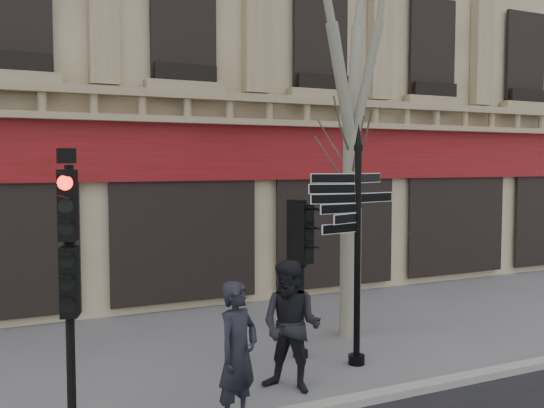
{
  "coord_description": "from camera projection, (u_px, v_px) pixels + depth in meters",
  "views": [
    {
      "loc": [
        -4.13,
        -8.27,
        3.34
      ],
      "look_at": [
        0.13,
        0.6,
        2.68
      ],
      "focal_mm": 40.0,
      "sensor_mm": 36.0,
      "label": 1
    }
  ],
  "objects": [
    {
      "name": "ground",
      "position": [
        281.0,
        378.0,
        9.44
      ],
      "size": [
        80.0,
        80.0,
        0.0
      ],
      "primitive_type": "plane",
      "color": "#5D5E62",
      "rests_on": "ground"
    },
    {
      "name": "kerb",
      "position": [
        327.0,
        406.0,
        8.18
      ],
      "size": [
        80.0,
        0.25,
        0.12
      ],
      "primitive_type": "cube",
      "color": "gray",
      "rests_on": "ground"
    },
    {
      "name": "fingerpost",
      "position": [
        358.0,
        204.0,
        9.91
      ],
      "size": [
        1.7,
        1.7,
        3.99
      ],
      "rotation": [
        0.0,
        0.0,
        0.02
      ],
      "color": "black",
      "rests_on": "ground"
    },
    {
      "name": "traffic_signal_main",
      "position": [
        68.0,
        253.0,
        7.53
      ],
      "size": [
        0.46,
        0.39,
        3.53
      ],
      "rotation": [
        0.0,
        0.0,
        -0.32
      ],
      "color": "black",
      "rests_on": "ground"
    },
    {
      "name": "traffic_signal_secondary",
      "position": [
        301.0,
        251.0,
        10.33
      ],
      "size": [
        0.52,
        0.43,
        2.66
      ],
      "rotation": [
        0.0,
        0.0,
        0.27
      ],
      "color": "black",
      "rests_on": "ground"
    },
    {
      "name": "pedestrian_a",
      "position": [
        238.0,
        354.0,
        7.67
      ],
      "size": [
        0.81,
        0.73,
        1.86
      ],
      "primitive_type": "imported",
      "rotation": [
        0.0,
        0.0,
        0.52
      ],
      "color": "black",
      "rests_on": "ground"
    },
    {
      "name": "pedestrian_b",
      "position": [
        291.0,
        326.0,
        8.85
      ],
      "size": [
        1.17,
        1.19,
        1.94
      ],
      "primitive_type": "imported",
      "rotation": [
        0.0,
        0.0,
        -0.87
      ],
      "color": "black",
      "rests_on": "ground"
    }
  ]
}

